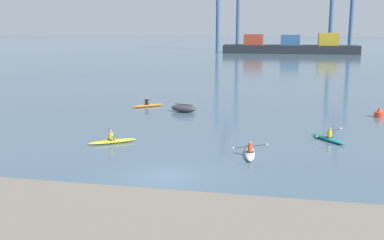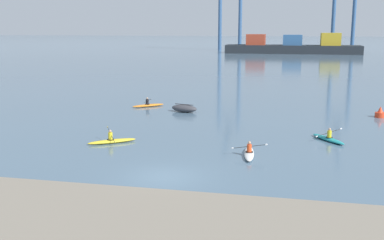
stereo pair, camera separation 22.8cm
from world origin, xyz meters
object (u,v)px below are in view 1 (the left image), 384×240
container_barge (291,47)px  capsized_dinghy (184,108)px  kayak_white (250,153)px  kayak_yellow (112,141)px  kayak_teal (328,138)px  channel_buoy (379,113)px  kayak_orange (148,105)px

container_barge → capsized_dinghy: (-9.70, -104.19, -1.73)m
kayak_white → kayak_yellow: size_ratio=1.11×
kayak_teal → container_barge: bearing=91.5°
channel_buoy → kayak_orange: size_ratio=0.34×
container_barge → kayak_yellow: container_barge is taller
channel_buoy → kayak_orange: 21.99m
channel_buoy → kayak_teal: bearing=-117.0°
capsized_dinghy → container_barge: bearing=84.7°
kayak_orange → kayak_white: bearing=-54.1°
container_barge → kayak_yellow: size_ratio=12.97×
container_barge → channel_buoy: (8.01, -103.09, -1.72)m
kayak_orange → kayak_yellow: 15.11m
channel_buoy → kayak_teal: channel_buoy is taller
capsized_dinghy → channel_buoy: channel_buoy is taller
channel_buoy → kayak_white: 18.29m
capsized_dinghy → channel_buoy: bearing=3.6°
kayak_white → kayak_yellow: (-9.64, 1.23, 0.00)m
kayak_orange → channel_buoy: bearing=-2.7°
capsized_dinghy → kayak_orange: bearing=153.2°
kayak_orange → kayak_yellow: bearing=-82.1°
kayak_orange → container_barge: bearing=82.2°
capsized_dinghy → kayak_teal: kayak_teal is taller
capsized_dinghy → kayak_yellow: size_ratio=0.90×
container_barge → kayak_white: (-2.24, -118.23, -1.91)m
kayak_yellow → channel_buoy: bearing=35.0°
kayak_orange → kayak_teal: bearing=-33.4°
kayak_white → container_barge: bearing=88.9°
channel_buoy → kayak_teal: 11.29m
kayak_white → capsized_dinghy: bearing=118.0°
capsized_dinghy → kayak_teal: bearing=-35.4°
capsized_dinghy → kayak_orange: kayak_orange is taller
kayak_teal → kayak_white: size_ratio=0.91×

